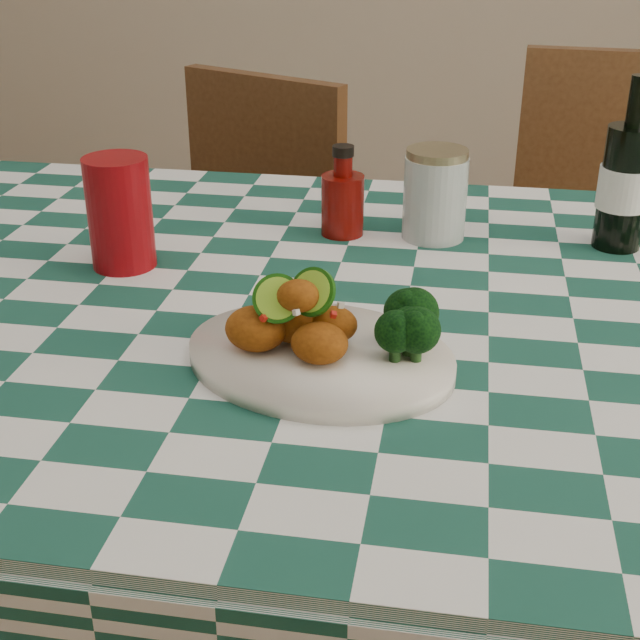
% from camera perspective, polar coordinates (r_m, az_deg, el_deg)
% --- Properties ---
extents(dining_table, '(1.66, 1.06, 0.79)m').
position_cam_1_polar(dining_table, '(1.35, 0.36, -13.99)').
color(dining_table, '#194D3E').
rests_on(dining_table, ground).
extents(plate, '(0.36, 0.31, 0.02)m').
position_cam_1_polar(plate, '(0.99, 0.00, -2.39)').
color(plate, white).
rests_on(plate, dining_table).
extents(fried_chicken_pile, '(0.13, 0.09, 0.08)m').
position_cam_1_polar(fried_chicken_pile, '(0.97, -1.29, 0.33)').
color(fried_chicken_pile, '#984B0E').
rests_on(fried_chicken_pile, plate).
extents(broccoli_side, '(0.08, 0.08, 0.06)m').
position_cam_1_polar(broccoli_side, '(0.97, 5.71, -0.42)').
color(broccoli_side, black).
rests_on(broccoli_side, plate).
extents(red_tumbler, '(0.09, 0.09, 0.15)m').
position_cam_1_polar(red_tumbler, '(1.25, -12.69, 6.70)').
color(red_tumbler, maroon).
rests_on(red_tumbler, dining_table).
extents(ketchup_bottle, '(0.07, 0.07, 0.14)m').
position_cam_1_polar(ketchup_bottle, '(1.34, 1.46, 8.27)').
color(ketchup_bottle, '#640905').
rests_on(ketchup_bottle, dining_table).
extents(mason_jar, '(0.11, 0.11, 0.13)m').
position_cam_1_polar(mason_jar, '(1.34, 7.37, 8.00)').
color(mason_jar, '#B2BCBA').
rests_on(mason_jar, dining_table).
extents(beer_bottle, '(0.08, 0.08, 0.25)m').
position_cam_1_polar(beer_bottle, '(1.34, 19.10, 9.40)').
color(beer_bottle, black).
rests_on(beer_bottle, dining_table).
extents(wooden_chair_left, '(0.55, 0.56, 0.89)m').
position_cam_1_polar(wooden_chair_left, '(1.98, -6.55, 1.65)').
color(wooden_chair_left, '#472814').
rests_on(wooden_chair_left, ground).
extents(wooden_chair_right, '(0.47, 0.49, 0.95)m').
position_cam_1_polar(wooden_chair_right, '(1.97, 17.85, 1.28)').
color(wooden_chair_right, '#472814').
rests_on(wooden_chair_right, ground).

